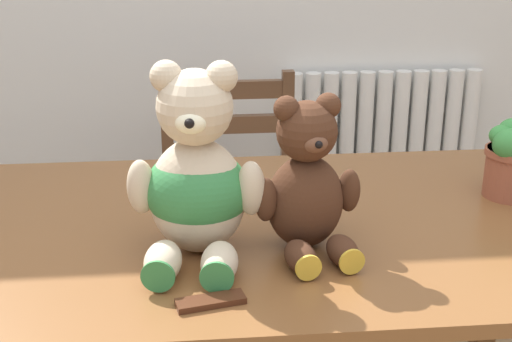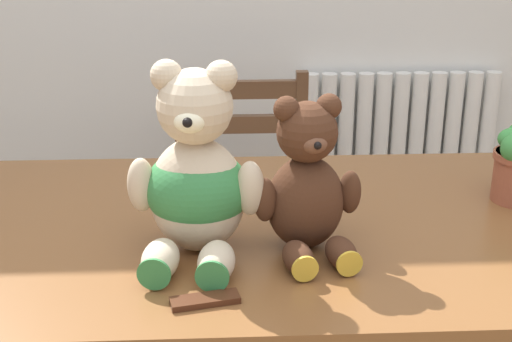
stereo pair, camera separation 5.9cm
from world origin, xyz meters
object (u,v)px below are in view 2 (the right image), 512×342
teddy_bear_right (307,186)px  wooden_chair_behind (243,202)px  teddy_bear_left (196,179)px  chocolate_bar (205,300)px

teddy_bear_right → wooden_chair_behind: bearing=-93.9°
teddy_bear_left → wooden_chair_behind: bearing=-90.0°
wooden_chair_behind → chocolate_bar: size_ratio=6.98×
teddy_bear_left → teddy_bear_right: teddy_bear_left is taller
teddy_bear_left → teddy_bear_right: bearing=-173.0°
teddy_bear_right → chocolate_bar: bearing=35.0°
wooden_chair_behind → chocolate_bar: (-0.10, -1.10, 0.28)m
teddy_bear_right → chocolate_bar: 0.32m
teddy_bear_left → teddy_bear_right: (0.22, -0.00, -0.02)m
teddy_bear_left → chocolate_bar: size_ratio=3.18×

